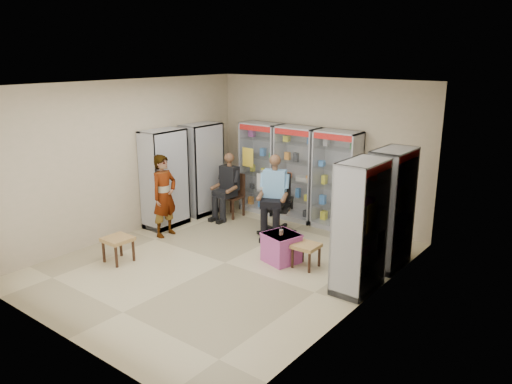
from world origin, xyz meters
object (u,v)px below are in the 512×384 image
Objects in this scene: office_chair at (276,204)px; standing_man at (164,196)px; cabinet_right_near at (360,227)px; cabinet_back_right at (337,180)px; woven_stool_b at (118,249)px; pink_trunk at (281,248)px; cabinet_back_mid at (297,174)px; cabinet_right_far at (390,209)px; wooden_chair at (232,196)px; cabinet_left_far at (202,169)px; cabinet_left_near at (165,179)px; seated_shopkeeper at (275,197)px; woven_stool_a at (306,256)px; cabinet_back_left at (261,168)px.

standing_man reaches higher than office_chair.
office_chair is (-2.41, 1.25, -0.41)m from cabinet_right_near.
woven_stool_b is at bearing -118.64° from cabinet_back_right.
pink_trunk is 2.80m from woven_stool_b.
cabinet_back_mid is 2.82m from cabinet_right_far.
wooden_chair is 2.13× the size of woven_stool_b.
woven_stool_b is at bearing -106.53° from cabinet_back_mid.
cabinet_back_mid reaches higher than wooden_chair.
cabinet_left_near is at bearing -0.00° from cabinet_left_far.
cabinet_left_far is at bearing 13.90° from standing_man.
cabinet_left_far is 0.89m from wooden_chair.
pink_trunk is at bearing 68.50° from cabinet_left_far.
woven_stool_b is (-1.30, -2.78, -0.53)m from seated_shopkeeper.
woven_stool_a is at bearing -60.65° from office_chair.
cabinet_right_far is at bearing -26.74° from office_chair.
cabinet_right_far is 1.00× the size of cabinet_left_near.
cabinet_back_left is 0.95m from cabinet_back_mid.
seated_shopkeeper reaches higher than office_chair.
woven_stool_b is at bearing 113.06° from cabinet_right_near.
pink_trunk is at bearing 37.77° from woven_stool_b.
standing_man is (-0.51, -2.43, -0.19)m from cabinet_back_left.
pink_trunk is at bearing -86.44° from cabinet_back_right.
cabinet_back_left is at bearing 115.66° from office_chair.
cabinet_back_right is at bearing 108.19° from cabinet_left_far.
cabinet_left_far is at bearing 73.75° from cabinet_right_near.
cabinet_right_far is (3.53, -1.13, 0.00)m from cabinet_back_left.
pink_trunk is at bearing -45.91° from cabinet_back_left.
pink_trunk is (0.13, -2.10, -0.75)m from cabinet_back_right.
cabinet_back_mid is 4.92× the size of woven_stool_a.
woven_stool_a is at bearing -39.19° from cabinet_back_left.
cabinet_back_right is 2.76m from cabinet_right_near.
cabinet_left_far is 3.80× the size of pink_trunk.
office_chair is at bearing -50.09° from standing_man.
seated_shopkeeper reaches higher than pink_trunk.
cabinet_back_left is at bearing 140.81° from woven_stool_a.
cabinet_left_far is 1.10m from cabinet_left_near.
office_chair is at bearing 129.20° from pink_trunk.
cabinet_back_right reaches higher than standing_man.
pink_trunk is at bearing -30.93° from wooden_chair.
cabinet_back_mid is 2.10m from cabinet_left_far.
cabinet_back_left is 3.80× the size of pink_trunk.
woven_stool_a is (2.49, -2.03, -0.80)m from cabinet_back_left.
cabinet_back_left is at bearing 87.28° from woven_stool_b.
seated_shopkeeper is 3.69× the size of woven_stool_a.
cabinet_back_right is 1.32m from seated_shopkeeper.
cabinet_back_left is 1.00× the size of cabinet_back_right.
cabinet_left_far reaches higher than office_chair.
woven_stool_a is at bearing 130.66° from cabinet_right_far.
cabinet_right_near is (1.63, -2.23, 0.00)m from cabinet_back_right.
cabinet_back_right is at bearing -46.53° from standing_man.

